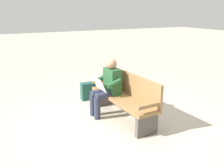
# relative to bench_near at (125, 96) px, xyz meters

# --- Properties ---
(ground_plane) EXTENTS (40.00, 40.00, 0.00)m
(ground_plane) POSITION_rel_bench_near_xyz_m (-0.00, 0.07, -0.46)
(ground_plane) COLOR #B7AD99
(bench_near) EXTENTS (1.82, 0.55, 0.90)m
(bench_near) POSITION_rel_bench_near_xyz_m (0.00, 0.00, 0.00)
(bench_near) COLOR olive
(bench_near) RESTS_ON ground
(person_seated) EXTENTS (0.58, 0.58, 1.18)m
(person_seated) POSITION_rel_bench_near_xyz_m (0.31, 0.25, 0.17)
(person_seated) COLOR #23512D
(person_seated) RESTS_ON ground
(backpack) EXTENTS (0.24, 0.35, 0.42)m
(backpack) POSITION_rel_bench_near_xyz_m (1.33, 0.27, -0.25)
(backpack) COLOR #1E4C42
(backpack) RESTS_ON ground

